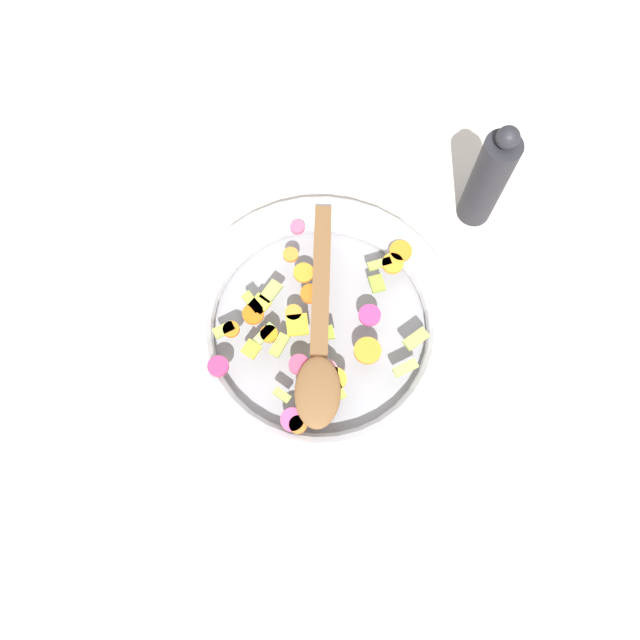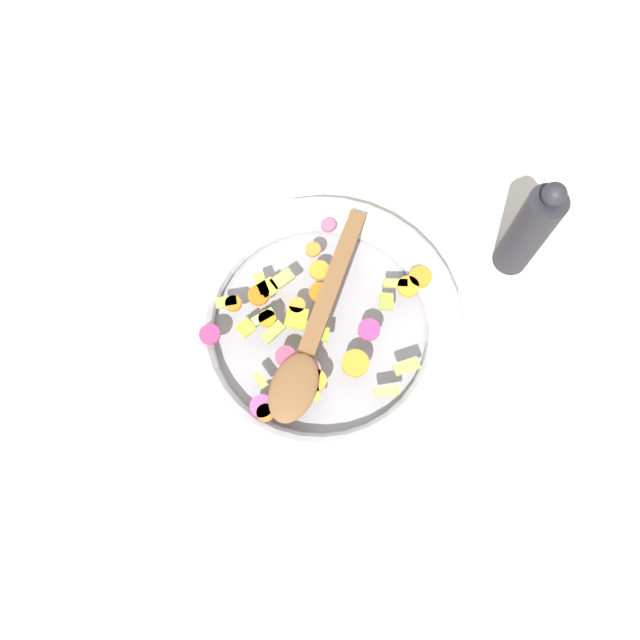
{
  "view_description": "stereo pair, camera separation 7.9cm",
  "coord_description": "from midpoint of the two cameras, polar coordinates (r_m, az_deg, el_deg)",
  "views": [
    {
      "loc": [
        0.25,
        0.06,
        0.8
      ],
      "look_at": [
        0.0,
        0.0,
        0.05
      ],
      "focal_mm": 35.0,
      "sensor_mm": 36.0,
      "label": 1
    },
    {
      "loc": [
        0.22,
        0.14,
        0.8
      ],
      "look_at": [
        0.0,
        0.0,
        0.05
      ],
      "focal_mm": 35.0,
      "sensor_mm": 36.0,
      "label": 2
    }
  ],
  "objects": [
    {
      "name": "ground_plane",
      "position": [
        0.84,
        2.67,
        -1.5
      ],
      "size": [
        4.0,
        4.0,
        0.0
      ],
      "primitive_type": "plane",
      "color": "beige"
    },
    {
      "name": "skillet",
      "position": [
        0.82,
        2.74,
        -1.04
      ],
      "size": [
        0.38,
        0.38,
        0.05
      ],
      "color": "gray",
      "rests_on": "ground_plane"
    },
    {
      "name": "chopped_vegetables",
      "position": [
        0.78,
        2.08,
        -1.0
      ],
      "size": [
        0.29,
        0.27,
        0.01
      ],
      "color": "orange",
      "rests_on": "skillet"
    },
    {
      "name": "pepper_mill",
      "position": [
        0.85,
        21.11,
        7.24
      ],
      "size": [
        0.05,
        0.05,
        0.19
      ],
      "color": "#232328",
      "rests_on": "ground_plane"
    },
    {
      "name": "wooden_spoon",
      "position": [
        0.77,
        2.25,
        -1.89
      ],
      "size": [
        0.3,
        0.1,
        0.01
      ],
      "color": "brown",
      "rests_on": "chopped_vegetables"
    }
  ]
}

